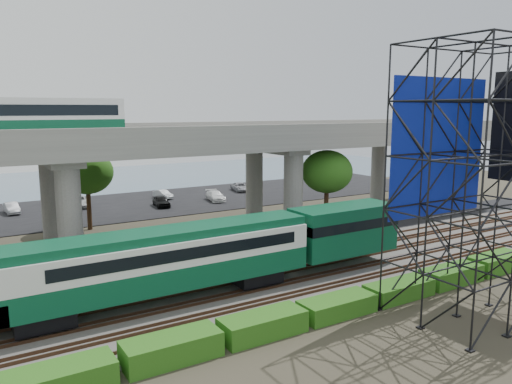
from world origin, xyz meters
TOP-DOWN VIEW (x-y plane):
  - ground at (0.00, 0.00)m, footprint 140.00×140.00m
  - ballast_bed at (0.00, 2.00)m, footprint 90.00×12.00m
  - service_road at (0.00, 10.50)m, footprint 90.00×5.00m
  - parking_lot at (0.00, 34.00)m, footprint 90.00×18.00m
  - harbor_water at (0.00, 56.00)m, footprint 140.00×40.00m
  - rail_tracks at (0.00, 2.00)m, footprint 90.00×9.52m
  - commuter_train at (-4.95, 2.00)m, footprint 29.30×3.06m
  - overpass at (-0.80, 16.00)m, footprint 80.00×12.00m
  - scaffold_tower at (8.16, -7.98)m, footprint 9.36×6.36m
  - hedge_strip at (1.01, -4.30)m, footprint 34.60×1.80m
  - trees at (-4.67, 16.17)m, footprint 40.94×16.94m
  - suv at (-12.66, 10.63)m, footprint 6.18×4.48m
  - parked_cars at (0.70, 33.59)m, footprint 37.10×9.66m

SIDE VIEW (x-z plane):
  - ground at x=0.00m, z-range 0.00..0.00m
  - harbor_water at x=0.00m, z-range 0.00..0.03m
  - service_road at x=0.00m, z-range 0.00..0.08m
  - parking_lot at x=0.00m, z-range 0.00..0.08m
  - ballast_bed at x=0.00m, z-range 0.00..0.20m
  - rail_tracks at x=0.00m, z-range 0.20..0.36m
  - hedge_strip at x=1.01m, z-range -0.04..1.16m
  - parked_cars at x=0.70m, z-range 0.04..1.34m
  - suv at x=-12.66m, z-range 0.08..1.64m
  - commuter_train at x=-4.95m, z-range 0.73..5.03m
  - trees at x=-4.67m, z-range 1.73..9.42m
  - scaffold_tower at x=8.16m, z-range -0.03..14.97m
  - overpass at x=-0.80m, z-range 2.01..14.41m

